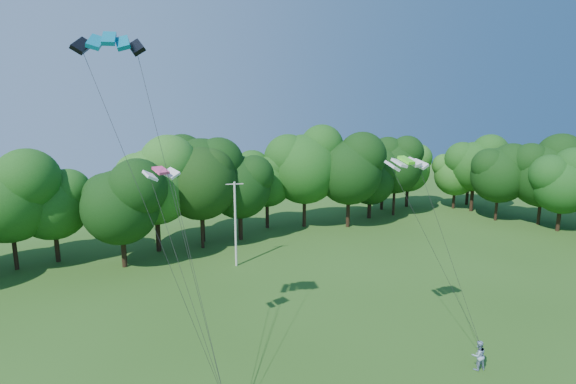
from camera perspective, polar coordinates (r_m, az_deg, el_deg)
utility_pole at (r=44.54m, az=-6.69°, el=-3.99°), size 1.65×0.59×8.54m
kite_flyer_right at (r=31.30m, az=23.02°, el=-18.54°), size 1.08×0.94×1.88m
kite_teal at (r=25.24m, az=-21.79°, el=17.64°), size 3.47×2.21×0.85m
kite_green at (r=28.52m, az=14.78°, el=3.95°), size 2.69×1.48×0.43m
kite_pink at (r=26.54m, az=-15.87°, el=2.65°), size 2.11×1.34×0.39m
tree_back_center at (r=49.97m, az=-11.09°, el=1.87°), size 8.88×8.88×12.92m
tree_back_east at (r=69.09m, az=12.00°, el=3.22°), size 7.35×7.35×10.69m
tree_flank_east at (r=65.62m, az=31.62°, el=1.67°), size 7.72×7.72×11.23m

